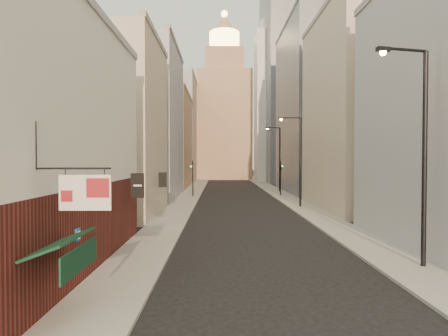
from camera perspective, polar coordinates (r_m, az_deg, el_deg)
The scene contains 17 objects.
sidewalk_left at distance 63.90m, azimuth -4.44°, elevation -3.25°, with size 3.00×140.00×0.15m, color gray.
sidewalk_right at distance 64.38m, azimuth 7.20°, elevation -3.22°, with size 3.00×140.00×0.15m, color gray.
near_building_left at distance 19.59m, azimuth -26.93°, elevation 3.64°, with size 8.30×23.04×12.30m.
left_bldg_beige at distance 36.00m, azimuth -16.34°, elevation 5.78°, with size 8.00×12.00×16.00m, color #B4A18C.
left_bldg_grey at distance 51.70m, azimuth -11.55°, elevation 6.66°, with size 8.00×16.00×20.00m, color #9D9DA2.
left_bldg_tan at distance 69.32m, azimuth -8.74°, elevation 4.07°, with size 8.00×18.00×17.00m, color tan.
left_bldg_wingrid at distance 89.35m, azimuth -6.95°, elevation 5.70°, with size 8.00×20.00×24.00m, color gray.
right_bldg_beige at distance 41.43m, azimuth 19.76°, elevation 7.94°, with size 8.00×16.00×20.00m, color #B4A18C.
right_bldg_wingrid at distance 60.80m, azimuth 13.10°, elevation 8.69°, with size 8.00×20.00×26.00m, color gray.
highrise at distance 91.25m, azimuth 12.58°, elevation 14.27°, with size 21.00×23.00×51.20m.
clock_tower at distance 101.34m, azimuth 0.05°, elevation 8.40°, with size 14.00×14.00×44.90m.
white_tower at distance 88.47m, azimuth 7.43°, elevation 10.05°, with size 8.00×8.00×41.50m.
streetlamp_near at distance 19.73m, azimuth 27.68°, elevation 3.19°, with size 2.66×0.79×10.28m.
streetlamp_mid at distance 40.50m, azimuth 11.24°, elevation 1.77°, with size 2.53×0.44×9.64m.
streetlamp_far at distance 59.22m, azimuth 8.28°, elevation 1.93°, with size 2.51×1.22×10.17m.
traffic_light_left at distance 51.07m, azimuth -4.79°, elevation -0.55°, with size 0.54×0.42×5.00m.
traffic_light_right at distance 52.95m, azimuth 8.61°, elevation -0.23°, with size 0.60×0.54×5.00m.
Camera 1 is at (-2.36, -8.57, 5.18)m, focal length 30.00 mm.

